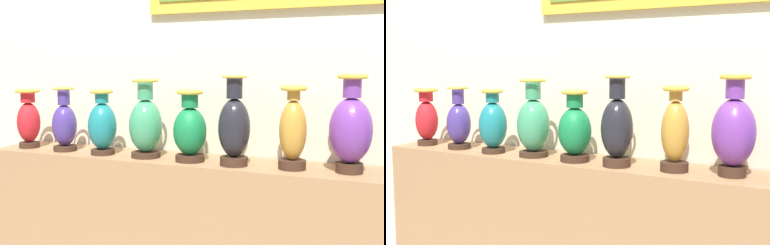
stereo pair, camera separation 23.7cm
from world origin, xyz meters
TOP-DOWN VIEW (x-y plane):
  - display_shelf at (0.00, 0.00)m, footprint 2.27×0.35m
  - back_wall at (0.02, 0.23)m, footprint 3.48×0.14m
  - vase_crimson at (-0.98, -0.04)m, footprint 0.14×0.14m
  - vase_indigo at (-0.73, -0.05)m, footprint 0.13×0.13m
  - vase_teal at (-0.48, -0.06)m, footprint 0.15×0.15m
  - vase_jade at (-0.24, -0.04)m, footprint 0.17×0.17m
  - vase_emerald at (0.01, -0.05)m, footprint 0.16×0.16m
  - vase_onyx at (0.24, -0.06)m, footprint 0.15×0.15m
  - vase_ochre at (0.50, -0.03)m, footprint 0.12×0.12m
  - vase_violet at (0.74, -0.01)m, footprint 0.18×0.18m

SIDE VIEW (x-z plane):
  - display_shelf at x=0.00m, z-range 0.00..0.85m
  - vase_indigo at x=-0.73m, z-range 0.83..1.17m
  - vase_teal at x=-0.48m, z-range 0.84..1.18m
  - vase_emerald at x=0.01m, z-range 0.84..1.18m
  - vase_crimson at x=-0.98m, z-range 0.85..1.18m
  - vase_jade at x=-0.24m, z-range 0.83..1.22m
  - vase_ochre at x=0.50m, z-range 0.84..1.21m
  - vase_onyx at x=0.24m, z-range 0.83..1.24m
  - vase_violet at x=0.74m, z-range 0.83..1.26m
  - back_wall at x=0.02m, z-range 0.02..2.62m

